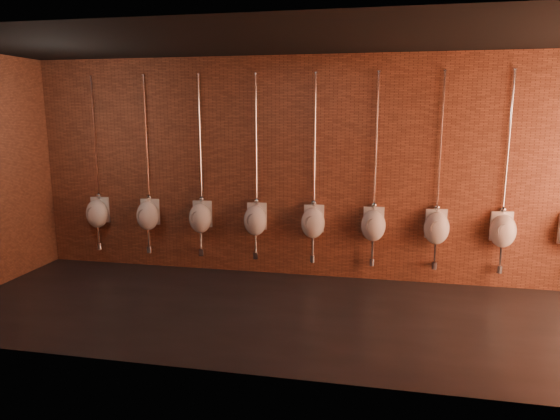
{
  "coord_description": "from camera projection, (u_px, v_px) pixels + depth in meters",
  "views": [
    {
      "loc": [
        0.97,
        -5.63,
        2.4
      ],
      "look_at": [
        -0.34,
        0.9,
        1.1
      ],
      "focal_mm": 32.0,
      "sensor_mm": 36.0,
      "label": 1
    }
  ],
  "objects": [
    {
      "name": "urinal_5",
      "position": [
        373.0,
        224.0,
        7.05
      ],
      "size": [
        0.39,
        0.35,
        2.71
      ],
      "color": "white",
      "rests_on": "ground"
    },
    {
      "name": "urinal_7",
      "position": [
        503.0,
        229.0,
        6.72
      ],
      "size": [
        0.39,
        0.35,
        2.71
      ],
      "color": "white",
      "rests_on": "ground"
    },
    {
      "name": "urinal_6",
      "position": [
        436.0,
        227.0,
        6.89
      ],
      "size": [
        0.39,
        0.35,
        2.71
      ],
      "color": "white",
      "rests_on": "ground"
    },
    {
      "name": "urinal_3",
      "position": [
        255.0,
        219.0,
        7.38
      ],
      "size": [
        0.39,
        0.35,
        2.71
      ],
      "color": "white",
      "rests_on": "ground"
    },
    {
      "name": "ground",
      "position": [
        293.0,
        314.0,
        6.06
      ],
      "size": [
        8.5,
        8.5,
        0.0
      ],
      "primitive_type": "plane",
      "color": "black",
      "rests_on": "ground"
    },
    {
      "name": "urinal_4",
      "position": [
        313.0,
        221.0,
        7.22
      ],
      "size": [
        0.39,
        0.35,
        2.71
      ],
      "color": "white",
      "rests_on": "ground"
    },
    {
      "name": "urinal_1",
      "position": [
        148.0,
        214.0,
        7.72
      ],
      "size": [
        0.39,
        0.35,
        2.71
      ],
      "color": "white",
      "rests_on": "ground"
    },
    {
      "name": "room_shell",
      "position": [
        294.0,
        147.0,
        5.68
      ],
      "size": [
        8.54,
        3.04,
        3.22
      ],
      "color": "black",
      "rests_on": "ground"
    },
    {
      "name": "urinal_2",
      "position": [
        200.0,
        217.0,
        7.55
      ],
      "size": [
        0.39,
        0.35,
        2.71
      ],
      "color": "white",
      "rests_on": "ground"
    },
    {
      "name": "urinal_0",
      "position": [
        97.0,
        212.0,
        7.88
      ],
      "size": [
        0.39,
        0.35,
        2.71
      ],
      "color": "white",
      "rests_on": "ground"
    }
  ]
}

